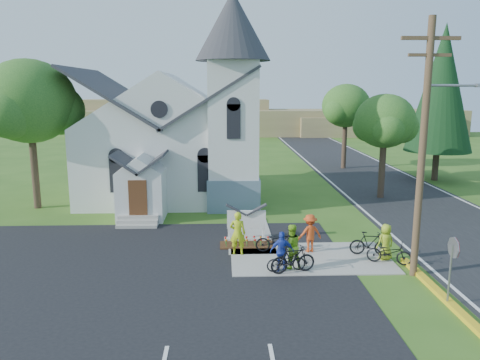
{
  "coord_description": "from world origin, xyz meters",
  "views": [
    {
      "loc": [
        -2.34,
        -18.98,
        7.4
      ],
      "look_at": [
        -1.45,
        5.0,
        2.68
      ],
      "focal_mm": 35.0,
      "sensor_mm": 36.0,
      "label": 1
    }
  ],
  "objects_px": {
    "cyclist_3": "(310,233)",
    "stop_sign": "(452,257)",
    "cyclist_0": "(238,233)",
    "bike_0": "(277,241)",
    "church_sign": "(246,220)",
    "bike_2": "(286,261)",
    "bike_1": "(293,259)",
    "bike_4": "(389,253)",
    "bike_3": "(370,243)",
    "cyclist_2": "(282,251)",
    "cyclist_4": "(386,242)",
    "utility_pole": "(425,142)",
    "cyclist_1": "(291,246)"
  },
  "relations": [
    {
      "from": "bike_2",
      "to": "bike_4",
      "type": "xyz_separation_m",
      "value": [
        4.49,
        0.66,
        0.06
      ]
    },
    {
      "from": "church_sign",
      "to": "bike_2",
      "type": "xyz_separation_m",
      "value": [
        1.41,
        -4.21,
        -0.55
      ]
    },
    {
      "from": "church_sign",
      "to": "utility_pole",
      "type": "bearing_deg",
      "value": -35.6
    },
    {
      "from": "bike_0",
      "to": "cyclist_4",
      "type": "xyz_separation_m",
      "value": [
        4.59,
        -1.16,
        0.28
      ]
    },
    {
      "from": "utility_pole",
      "to": "bike_0",
      "type": "bearing_deg",
      "value": 151.96
    },
    {
      "from": "utility_pole",
      "to": "cyclist_3",
      "type": "distance_m",
      "value": 6.48
    },
    {
      "from": "church_sign",
      "to": "cyclist_0",
      "type": "distance_m",
      "value": 2.2
    },
    {
      "from": "bike_2",
      "to": "cyclist_4",
      "type": "bearing_deg",
      "value": -83.88
    },
    {
      "from": "church_sign",
      "to": "cyclist_4",
      "type": "distance_m",
      "value": 6.65
    },
    {
      "from": "church_sign",
      "to": "cyclist_3",
      "type": "bearing_deg",
      "value": -34.47
    },
    {
      "from": "church_sign",
      "to": "cyclist_1",
      "type": "xyz_separation_m",
      "value": [
        1.65,
        -3.85,
        -0.04
      ]
    },
    {
      "from": "cyclist_0",
      "to": "bike_0",
      "type": "xyz_separation_m",
      "value": [
        1.81,
        0.25,
        -0.47
      ]
    },
    {
      "from": "cyclist_0",
      "to": "bike_1",
      "type": "relative_size",
      "value": 1.03
    },
    {
      "from": "bike_1",
      "to": "cyclist_4",
      "type": "relative_size",
      "value": 1.19
    },
    {
      "from": "cyclist_3",
      "to": "bike_0",
      "type": "bearing_deg",
      "value": -14.22
    },
    {
      "from": "stop_sign",
      "to": "bike_1",
      "type": "xyz_separation_m",
      "value": [
        -4.98,
        3.0,
        -1.16
      ]
    },
    {
      "from": "cyclist_2",
      "to": "bike_2",
      "type": "relative_size",
      "value": 1.02
    },
    {
      "from": "cyclist_3",
      "to": "bike_4",
      "type": "relative_size",
      "value": 0.94
    },
    {
      "from": "bike_2",
      "to": "bike_3",
      "type": "relative_size",
      "value": 0.92
    },
    {
      "from": "bike_3",
      "to": "cyclist_1",
      "type": "bearing_deg",
      "value": 118.13
    },
    {
      "from": "bike_0",
      "to": "bike_2",
      "type": "bearing_deg",
      "value": -175.78
    },
    {
      "from": "church_sign",
      "to": "bike_3",
      "type": "distance_m",
      "value": 5.96
    },
    {
      "from": "church_sign",
      "to": "bike_0",
      "type": "bearing_deg",
      "value": -55.48
    },
    {
      "from": "cyclist_1",
      "to": "bike_1",
      "type": "bearing_deg",
      "value": 73.96
    },
    {
      "from": "cyclist_4",
      "to": "bike_0",
      "type": "bearing_deg",
      "value": -29.7
    },
    {
      "from": "cyclist_3",
      "to": "stop_sign",
      "type": "bearing_deg",
      "value": 111.54
    },
    {
      "from": "bike_1",
      "to": "bike_0",
      "type": "bearing_deg",
      "value": -5.46
    },
    {
      "from": "cyclist_4",
      "to": "bike_2",
      "type": "bearing_deg",
      "value": -1.17
    },
    {
      "from": "cyclist_2",
      "to": "bike_2",
      "type": "xyz_separation_m",
      "value": [
        0.18,
        -0.01,
        -0.4
      ]
    },
    {
      "from": "bike_3",
      "to": "bike_4",
      "type": "distance_m",
      "value": 1.19
    },
    {
      "from": "cyclist_2",
      "to": "cyclist_3",
      "type": "relative_size",
      "value": 0.95
    },
    {
      "from": "cyclist_0",
      "to": "bike_1",
      "type": "xyz_separation_m",
      "value": [
        2.16,
        -2.25,
        -0.41
      ]
    },
    {
      "from": "church_sign",
      "to": "stop_sign",
      "type": "xyz_separation_m",
      "value": [
        6.63,
        -7.4,
        0.75
      ]
    },
    {
      "from": "cyclist_2",
      "to": "cyclist_0",
      "type": "bearing_deg",
      "value": -46.59
    },
    {
      "from": "cyclist_0",
      "to": "cyclist_2",
      "type": "xyz_separation_m",
      "value": [
        1.74,
        -2.05,
        -0.15
      ]
    },
    {
      "from": "stop_sign",
      "to": "cyclist_2",
      "type": "bearing_deg",
      "value": 149.3
    },
    {
      "from": "cyclist_2",
      "to": "bike_1",
      "type": "bearing_deg",
      "value": 157.09
    },
    {
      "from": "stop_sign",
      "to": "cyclist_3",
      "type": "xyz_separation_m",
      "value": [
        -3.84,
        5.48,
        -0.86
      ]
    },
    {
      "from": "bike_3",
      "to": "church_sign",
      "type": "bearing_deg",
      "value": 73.4
    },
    {
      "from": "bike_0",
      "to": "bike_4",
      "type": "height_order",
      "value": "bike_0"
    },
    {
      "from": "utility_pole",
      "to": "cyclist_0",
      "type": "relative_size",
      "value": 5.09
    },
    {
      "from": "stop_sign",
      "to": "cyclist_3",
      "type": "relative_size",
      "value": 1.42
    },
    {
      "from": "bike_0",
      "to": "cyclist_3",
      "type": "distance_m",
      "value": 1.53
    },
    {
      "from": "utility_pole",
      "to": "cyclist_4",
      "type": "xyz_separation_m",
      "value": [
        -0.66,
        1.64,
        -4.55
      ]
    },
    {
      "from": "bike_1",
      "to": "bike_4",
      "type": "bearing_deg",
      "value": -91.99
    },
    {
      "from": "cyclist_1",
      "to": "cyclist_4",
      "type": "relative_size",
      "value": 1.17
    },
    {
      "from": "cyclist_1",
      "to": "bike_1",
      "type": "relative_size",
      "value": 0.98
    },
    {
      "from": "cyclist_1",
      "to": "bike_4",
      "type": "relative_size",
      "value": 1.01
    },
    {
      "from": "cyclist_0",
      "to": "bike_3",
      "type": "height_order",
      "value": "cyclist_0"
    },
    {
      "from": "cyclist_2",
      "to": "bike_4",
      "type": "xyz_separation_m",
      "value": [
        4.66,
        0.65,
        -0.35
      ]
    }
  ]
}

